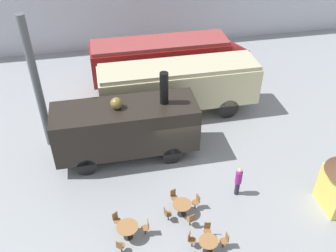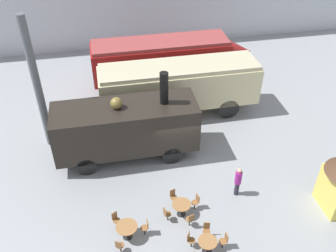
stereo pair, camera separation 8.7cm
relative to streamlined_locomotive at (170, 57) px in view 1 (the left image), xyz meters
The scene contains 19 objects.
ground_plane 8.73m from the streamlined_locomotive, 99.29° to the right, with size 80.00×80.00×0.00m, color gray.
streamlined_locomotive is the anchor object (origin of this frame).
passenger_coach_vintage 3.88m from the streamlined_locomotive, 93.80° to the right, with size 10.16×2.68×3.53m.
steam_locomotive 8.53m from the streamlined_locomotive, 118.41° to the right, with size 7.86×2.62×5.15m.
cafe_table_near 12.68m from the streamlined_locomotive, 99.18° to the right, with size 0.91×0.91×0.72m.
cafe_table_mid 14.15m from the streamlined_locomotive, 109.66° to the right, with size 1.00×1.00×0.75m.
cafe_table_far 14.83m from the streamlined_locomotive, 95.28° to the right, with size 0.86×0.86×0.72m.
cafe_chair_0 11.96m from the streamlined_locomotive, 100.94° to the right, with size 0.37×0.39×0.87m.
cafe_chair_1 13.07m from the streamlined_locomotive, 102.46° to the right, with size 0.39×0.37×0.87m.
cafe_chair_2 13.43m from the streamlined_locomotive, 97.62° to the right, with size 0.37×0.39×0.87m.
cafe_chair_3 12.35m from the streamlined_locomotive, 95.70° to the right, with size 0.39×0.37×0.87m.
cafe_chair_4 15.01m from the streamlined_locomotive, 110.18° to the right, with size 0.39×0.40×0.87m.
cafe_chair_5 13.87m from the streamlined_locomotive, 106.29° to the right, with size 0.36×0.36×0.87m.
cafe_chair_6 13.63m from the streamlined_locomotive, 112.53° to the right, with size 0.39×0.40×0.87m.
cafe_chair_9 14.72m from the streamlined_locomotive, 92.19° to the right, with size 0.36×0.36×0.87m.
cafe_chair_10 14.05m from the streamlined_locomotive, 94.83° to the right, with size 0.36×0.38×0.87m.
cafe_chair_11 14.51m from the streamlined_locomotive, 98.15° to the right, with size 0.40×0.39×0.87m.
visitor_person 11.78m from the streamlined_locomotive, 84.77° to the right, with size 0.34×0.34×1.77m.
support_pillar 10.35m from the streamlined_locomotive, 147.12° to the right, with size 0.44×0.44×8.00m.
Camera 1 is at (-3.70, -15.71, 14.50)m, focal length 40.00 mm.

